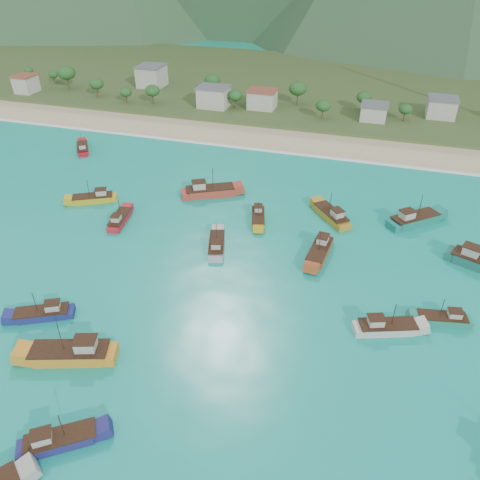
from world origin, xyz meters
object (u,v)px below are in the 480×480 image
(boat_2, at_px, (258,218))
(boat_4, at_px, (94,199))
(boat_16, at_px, (331,216))
(boat_19, at_px, (60,441))
(boat_21, at_px, (83,149))
(boat_12, at_px, (320,252))
(boat_25, at_px, (414,220))
(boat_13, at_px, (217,246))
(boat_7, at_px, (443,319))
(boat_24, at_px, (120,220))
(boat_3, at_px, (72,354))
(boat_18, at_px, (209,192))
(boat_8, at_px, (386,328))
(boat_6, at_px, (43,314))

(boat_2, xyz_separation_m, boat_4, (-38.31, -3.00, 0.13))
(boat_2, relative_size, boat_16, 0.89)
(boat_19, relative_size, boat_21, 0.99)
(boat_12, bearing_deg, boat_25, -129.31)
(boat_16, bearing_deg, boat_4, 148.82)
(boat_13, relative_size, boat_16, 0.97)
(boat_4, distance_m, boat_7, 77.00)
(boat_12, relative_size, boat_24, 1.15)
(boat_3, bearing_deg, boat_18, -19.34)
(boat_4, xyz_separation_m, boat_8, (66.03, -23.86, -0.02))
(boat_7, bearing_deg, boat_6, 95.22)
(boat_6, xyz_separation_m, boat_24, (-3.01, 30.03, -0.03))
(boat_8, xyz_separation_m, boat_13, (-32.62, 13.94, -0.03))
(boat_3, bearing_deg, boat_19, -170.44)
(boat_6, xyz_separation_m, boat_12, (39.62, 30.38, 0.13))
(boat_25, bearing_deg, boat_24, -114.16)
(boat_12, distance_m, boat_19, 54.34)
(boat_7, xyz_separation_m, boat_21, (-93.93, 44.65, 0.11))
(boat_18, distance_m, boat_25, 45.97)
(boat_19, bearing_deg, boat_24, 166.42)
(boat_2, height_order, boat_19, boat_19)
(boat_13, xyz_separation_m, boat_24, (-23.06, 3.35, -0.06))
(boat_24, bearing_deg, boat_16, 9.16)
(boat_4, height_order, boat_13, boat_4)
(boat_24, bearing_deg, boat_4, 137.88)
(boat_18, bearing_deg, boat_25, 62.50)
(boat_18, bearing_deg, boat_3, -29.64)
(boat_2, bearing_deg, boat_6, 42.64)
(boat_13, bearing_deg, boat_6, -143.59)
(boat_7, height_order, boat_12, boat_12)
(boat_4, relative_size, boat_13, 1.02)
(boat_3, relative_size, boat_21, 1.38)
(boat_2, distance_m, boat_13, 13.82)
(boat_13, height_order, boat_16, boat_16)
(boat_12, bearing_deg, boat_6, 43.04)
(boat_19, xyz_separation_m, boat_25, (40.98, 66.28, 0.28))
(boat_2, bearing_deg, boat_24, 3.75)
(boat_6, bearing_deg, boat_13, -63.76)
(boat_16, bearing_deg, boat_25, -29.60)
(boat_18, relative_size, boat_21, 1.36)
(boat_4, bearing_deg, boat_18, -94.54)
(boat_4, distance_m, boat_25, 71.16)
(boat_21, relative_size, boat_24, 1.00)
(boat_3, height_order, boat_21, boat_3)
(boat_2, bearing_deg, boat_19, 66.03)
(boat_19, distance_m, boat_25, 77.92)
(boat_16, bearing_deg, boat_21, 126.64)
(boat_13, xyz_separation_m, boat_21, (-52.74, 35.52, -0.01))
(boat_2, bearing_deg, boat_21, -36.57)
(boat_21, bearing_deg, boat_18, -53.42)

